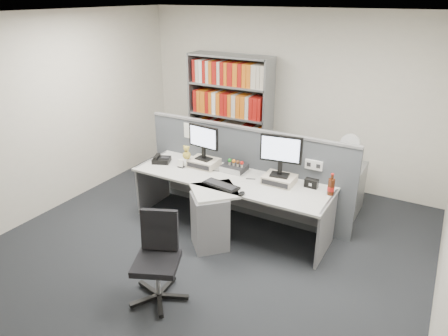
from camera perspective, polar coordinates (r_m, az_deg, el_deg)
The scene contains 21 objects.
ground at distance 4.96m, azimuth -3.78°, elevation -12.45°, with size 5.50×5.50×0.00m, color #26282C.
room_shell at distance 4.17m, azimuth -4.42°, elevation 7.92°, with size 5.04×5.54×2.72m.
partition at distance 5.58m, azimuth 3.06°, elevation -0.44°, with size 3.00×0.08×1.27m.
desk at distance 5.15m, azimuth -0.30°, elevation -4.96°, with size 2.60×1.20×0.72m.
monitor_riser_left at distance 5.54m, azimuth -2.84°, elevation 0.75°, with size 0.38×0.31×0.10m.
monitor_riser_right at distance 5.09m, azimuth 7.73°, elevation -1.60°, with size 0.38×0.31×0.10m.
monitor_left at distance 5.42m, azimuth -2.90°, elevation 4.00°, with size 0.46×0.17×0.47m.
monitor_right at distance 4.95m, azimuth 7.96°, elevation 2.21°, with size 0.51×0.20×0.52m.
desktop_pc at distance 5.40m, azimuth 1.44°, elevation 0.03°, with size 0.30×0.27×0.08m.
figurines at distance 5.34m, azimuth 1.65°, elevation 0.82°, with size 0.23×0.05×0.09m.
keyboard at distance 4.97m, azimuth -0.42°, elevation -2.43°, with size 0.49×0.25×0.03m.
mouse at distance 4.77m, azimuth 2.49°, elevation -3.58°, with size 0.07×0.11×0.04m, color black.
desk_phone at distance 5.74m, azimuth -8.79°, elevation 1.17°, with size 0.29×0.28×0.10m.
desk_calendar at distance 5.53m, azimuth -6.03°, elevation 0.56°, with size 0.09×0.07×0.11m.
plush_toy at distance 5.52m, azimuth -5.26°, elevation 2.05°, with size 0.11×0.11×0.19m.
speaker at distance 5.05m, azimuth 12.13°, elevation -2.10°, with size 0.16×0.09×0.11m, color black.
cola_bottle at distance 4.90m, azimuth 14.75°, elevation -2.56°, with size 0.08×0.08×0.27m.
shelving_unit at distance 6.86m, azimuth 0.81°, elevation 7.09°, with size 1.41×0.40×2.00m.
filing_cabinet at distance 6.00m, azimuth 16.52°, elevation -2.79°, with size 0.45×0.61×0.70m.
desk_fan at distance 5.76m, azimuth 17.24°, elevation 2.94°, with size 0.28×0.16×0.46m.
office_chair at distance 4.21m, azimuth -9.23°, elevation -11.93°, with size 0.60×0.60×0.91m.
Camera 1 is at (2.25, -3.34, 2.90)m, focal length 32.68 mm.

